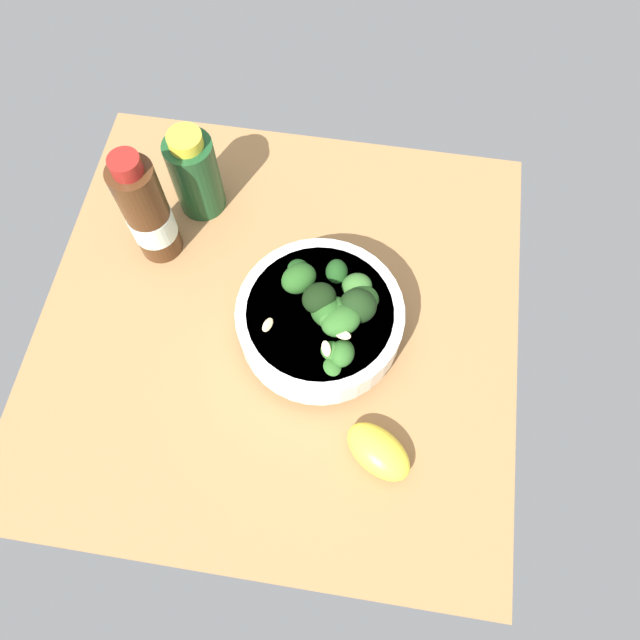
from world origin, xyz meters
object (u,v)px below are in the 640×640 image
Objects in this scene: lemon_wedge at (378,451)px; bottle_tall at (147,213)px; bottle_short at (195,174)px; bowl_of_broccoli at (323,318)px.

lemon_wedge is 39.78cm from bottle_tall.
lemon_wedge is 41.92cm from bottle_short.
bottle_short is at bearing 48.83° from bowl_of_broccoli.
bowl_of_broccoli is 1.11× the size of bottle_tall.
bottle_tall is at bearing 153.50° from bottle_short.
bottle_short is at bearing -26.50° from bottle_tall.
bottle_tall is 8.69cm from bottle_short.
lemon_wedge is at bearing -138.08° from bottle_short.
bowl_of_broccoli is 25.13cm from bottle_tall.
bottle_short is (31.01, 27.84, 4.47)cm from lemon_wedge.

